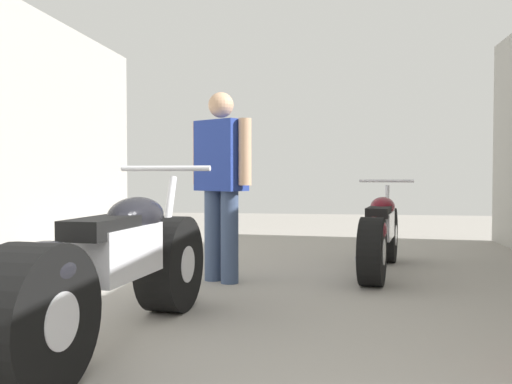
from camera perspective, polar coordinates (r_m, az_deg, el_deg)
ground_plane at (r=3.99m, az=1.28°, el=-11.30°), size 17.10×17.10×0.00m
motorcycle_maroon_cruiser at (r=3.01m, az=-14.52°, el=-8.05°), size 0.61×2.07×0.96m
motorcycle_black_naked at (r=5.13m, az=12.81°, el=-4.34°), size 0.63×1.83×0.86m
mechanic_in_blue at (r=4.58m, az=-3.67°, el=1.78°), size 0.60×0.42×1.59m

